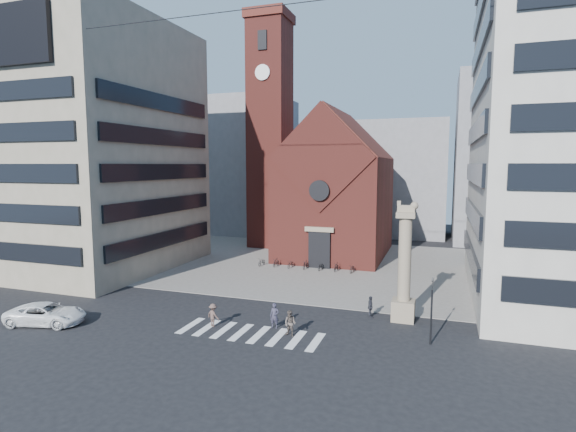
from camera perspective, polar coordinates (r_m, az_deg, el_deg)
The scene contains 23 objects.
ground at distance 33.87m, azimuth -3.62°, elevation -12.82°, with size 120.00×120.00×0.00m, color black.
piazza at distance 51.26m, azimuth 4.61°, elevation -6.11°, with size 46.00×30.00×0.05m, color gray.
zebra_crossing at distance 31.08m, azimuth -4.85°, elevation -14.63°, with size 10.20×3.20×0.01m, color white, non-canonical shape.
church at distance 55.99m, azimuth 6.23°, elevation 3.17°, with size 12.00×16.65×18.00m.
campanile at distance 61.84m, azimuth -2.29°, elevation 10.71°, with size 5.50×5.50×31.20m.
building_left at distance 53.70m, azimuth -23.87°, elevation 7.88°, with size 18.00×20.00×26.00m, color #9E907A.
bg_block_left at distance 76.65m, azimuth -6.01°, elevation 6.32°, with size 16.00×14.00×22.00m, color gray.
bg_block_mid at distance 74.78m, azimuth 14.16°, elevation 4.62°, with size 14.00×12.00×18.00m, color gray.
bg_block_right at distance 72.13m, azimuth 26.86°, elevation 6.44°, with size 16.00×14.00×24.00m, color gray.
lion_column at distance 33.47m, azimuth 14.56°, elevation -7.08°, with size 1.63×1.60×8.68m.
traffic_light at distance 29.84m, azimuth 17.77°, elevation -11.19°, with size 0.13×0.16×4.30m.
white_car at distance 36.61m, azimuth -28.36°, elevation -10.89°, with size 2.46×5.33×1.48m, color white.
pedestrian_0 at distance 31.66m, azimuth -1.73°, elevation -12.54°, with size 0.64×0.42×1.74m, color #312F41.
pedestrian_1 at distance 30.26m, azimuth 0.28°, elevation -13.48°, with size 0.83×0.65×1.71m, color #584E47.
pedestrian_2 at distance 34.21m, azimuth 10.42°, elevation -11.29°, with size 0.95×0.39×1.61m, color #292A32.
pedestrian_3 at distance 32.38m, azimuth -9.47°, elevation -12.31°, with size 1.04×0.60×1.61m, color brown.
scooter_0 at distance 50.35m, azimuth -3.34°, elevation -5.82°, with size 0.54×1.56×0.82m, color black.
scooter_1 at distance 49.74m, azimuth -1.52°, elevation -5.92°, with size 0.43×1.51×0.91m, color black.
scooter_2 at distance 49.19m, azimuth 0.34°, elevation -6.11°, with size 0.54×1.56×0.82m, color black.
scooter_3 at distance 48.68m, azimuth 2.24°, elevation -6.19°, with size 0.43×1.51×0.91m, color black.
scooter_4 at distance 48.24m, azimuth 4.18°, elevation -6.38°, with size 0.54×1.56×0.82m, color black.
scooter_5 at distance 47.84m, azimuth 6.16°, elevation -6.45°, with size 0.43×1.51×0.91m, color black.
scooter_6 at distance 47.51m, azimuth 8.17°, elevation -6.63°, with size 0.54×1.56×0.82m, color black.
Camera 1 is at (12.36, -29.48, 11.20)m, focal length 28.00 mm.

